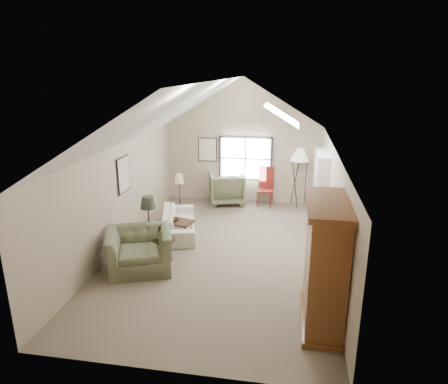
% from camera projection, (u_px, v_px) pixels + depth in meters
% --- Properties ---
extents(room_shell, '(5.01, 8.01, 4.00)m').
position_uv_depth(room_shell, '(221.00, 118.00, 8.62)').
color(room_shell, '#705F50').
rests_on(room_shell, ground).
extents(window, '(1.72, 0.08, 1.42)m').
position_uv_depth(window, '(245.00, 158.00, 12.85)').
color(window, black).
rests_on(window, room_shell).
extents(skylight, '(0.80, 1.20, 0.52)m').
position_uv_depth(skylight, '(283.00, 114.00, 9.25)').
color(skylight, white).
rests_on(skylight, room_shell).
extents(wall_art, '(1.97, 3.71, 0.88)m').
position_uv_depth(wall_art, '(167.00, 162.00, 11.18)').
color(wall_art, black).
rests_on(wall_art, room_shell).
extents(armoire, '(0.60, 1.50, 2.20)m').
position_uv_depth(armoire, '(325.00, 265.00, 6.63)').
color(armoire, brown).
rests_on(armoire, ground).
extents(tv_alcove, '(0.32, 1.30, 2.10)m').
position_uv_depth(tv_alcove, '(320.00, 192.00, 10.36)').
color(tv_alcove, white).
rests_on(tv_alcove, ground).
extents(media_console, '(0.34, 1.18, 0.60)m').
position_uv_depth(media_console, '(317.00, 223.00, 10.61)').
color(media_console, '#382316').
rests_on(media_console, ground).
extents(tv_panel, '(0.05, 0.90, 0.55)m').
position_uv_depth(tv_panel, '(319.00, 201.00, 10.43)').
color(tv_panel, black).
rests_on(tv_panel, media_console).
extents(sofa, '(1.35, 2.27, 0.62)m').
position_uv_depth(sofa, '(179.00, 222.00, 10.64)').
color(sofa, beige).
rests_on(sofa, ground).
extents(armchair_near, '(1.69, 1.59, 0.88)m').
position_uv_depth(armchair_near, '(140.00, 250.00, 8.68)').
color(armchair_near, '#656849').
rests_on(armchair_near, ground).
extents(armchair_far, '(1.34, 1.36, 1.01)m').
position_uv_depth(armchair_far, '(227.00, 188.00, 12.98)').
color(armchair_far, '#696A4A').
rests_on(armchair_far, ground).
extents(coffee_table, '(1.01, 0.73, 0.46)m').
position_uv_depth(coffee_table, '(176.00, 229.00, 10.39)').
color(coffee_table, '#342115').
rests_on(coffee_table, ground).
extents(bowl, '(0.27, 0.27, 0.05)m').
position_uv_depth(bowl, '(175.00, 219.00, 10.31)').
color(bowl, '#3B2718').
rests_on(bowl, coffee_table).
extents(side_table, '(0.65, 0.65, 0.53)m').
position_uv_depth(side_table, '(164.00, 249.00, 9.13)').
color(side_table, '#352415').
rests_on(side_table, ground).
extents(side_chair, '(0.52, 0.52, 1.24)m').
position_uv_depth(side_chair, '(265.00, 187.00, 12.69)').
color(side_chair, maroon).
rests_on(side_chair, ground).
extents(tripod_lamp, '(0.73, 0.73, 1.91)m').
position_uv_depth(tripod_lamp, '(299.00, 178.00, 12.48)').
color(tripod_lamp, silver).
rests_on(tripod_lamp, ground).
extents(dark_lamp, '(0.43, 0.43, 1.48)m').
position_uv_depth(dark_lamp, '(149.00, 226.00, 9.24)').
color(dark_lamp, black).
rests_on(dark_lamp, ground).
extents(tan_lamp, '(0.33, 0.33, 1.33)m').
position_uv_depth(tan_lamp, '(180.00, 195.00, 11.71)').
color(tan_lamp, tan).
rests_on(tan_lamp, ground).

